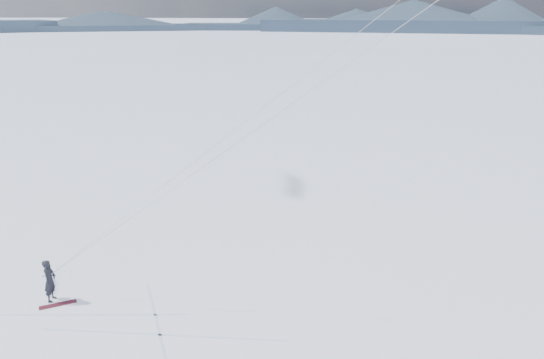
# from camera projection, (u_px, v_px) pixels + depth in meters

# --- Properties ---
(horizon_hills) EXTENTS (704.84, 706.81, 8.81)m
(horizon_hills) POSITION_uv_depth(u_px,v_px,m) (9.00, 279.00, 16.03)
(horizon_hills) COLOR #18212E
(horizon_hills) RESTS_ON ground
(snowkiter) EXTENTS (0.57, 0.74, 1.80)m
(snowkiter) POSITION_uv_depth(u_px,v_px,m) (52.00, 300.00, 21.81)
(snowkiter) COLOR black
(snowkiter) RESTS_ON ground
(snowboard) EXTENTS (1.29, 1.11, 0.04)m
(snowboard) POSITION_uv_depth(u_px,v_px,m) (58.00, 304.00, 21.45)
(snowboard) COLOR maroon
(snowboard) RESTS_ON ground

